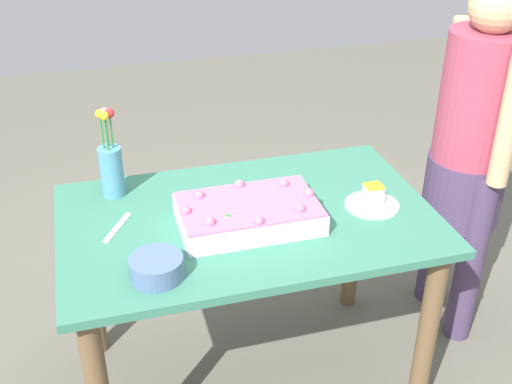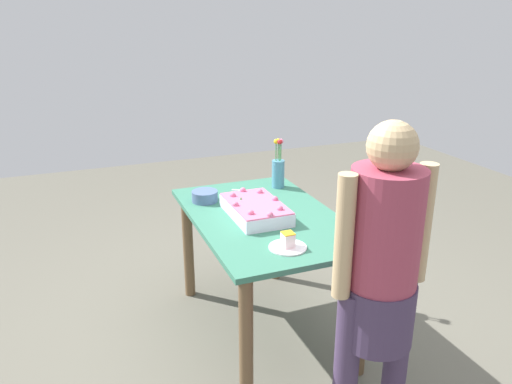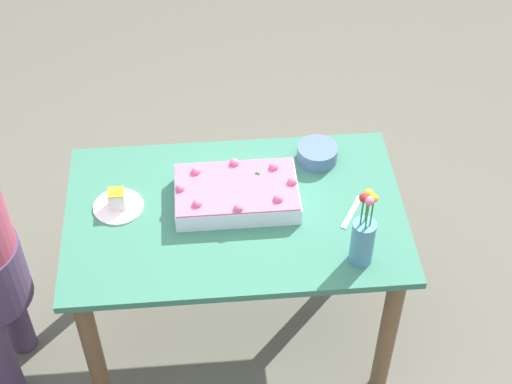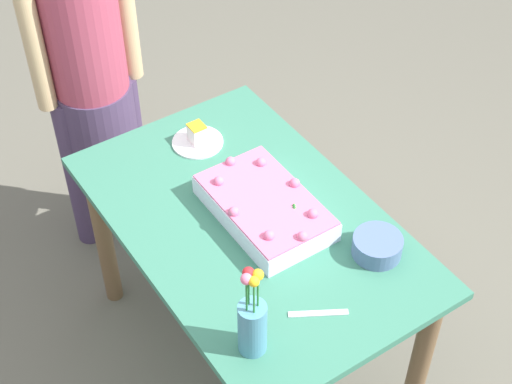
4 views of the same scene
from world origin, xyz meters
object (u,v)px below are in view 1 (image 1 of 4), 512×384
Objects in this scene: serving_plate_with_slice at (372,200)px; fruit_bowl at (157,267)px; sheet_cake at (249,213)px; flower_vase at (111,166)px; cake_knife at (117,227)px; person_standing at (471,144)px.

fruit_bowl is (-0.79, -0.20, 0.01)m from serving_plate_with_slice.
flower_vase is (-0.42, 0.33, 0.07)m from sheet_cake.
flower_vase reaches higher than sheet_cake.
cake_knife is 1.12× the size of fruit_bowl.
serving_plate_with_slice is 1.18× the size of fruit_bowl.
person_standing is at bearing 124.14° from cake_knife.
fruit_bowl is 0.11× the size of person_standing.
cake_knife is 0.12× the size of person_standing.
sheet_cake is 0.45m from serving_plate_with_slice.
flower_vase reaches higher than fruit_bowl.
sheet_cake is 2.44× the size of serving_plate_with_slice.
person_standing is (1.37, -0.14, -0.03)m from flower_vase.
serving_plate_with_slice is at bearing -20.87° from flower_vase.
person_standing is at bearing 11.07° from sheet_cake.
sheet_cake is 0.54m from flower_vase.
sheet_cake is at bearing -37.95° from flower_vase.
serving_plate_with_slice is (0.45, -0.00, -0.02)m from sheet_cake.
fruit_bowl is at bearing -148.74° from sheet_cake.
cake_knife is (-0.88, 0.10, -0.02)m from serving_plate_with_slice.
person_standing reaches higher than cake_knife.
person_standing reaches higher than flower_vase.
fruit_bowl is at bearing 16.88° from person_standing.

